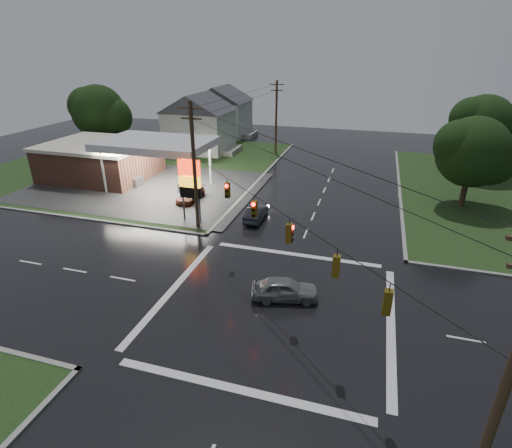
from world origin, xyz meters
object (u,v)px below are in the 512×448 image
(tree_nw_behind, at_px, (100,112))
(tree_ne_near, at_px, (474,152))
(car_crossing, at_px, (285,289))
(pylon_sign, at_px, (190,180))
(tree_ne_far, at_px, (484,126))
(car_pump, at_px, (191,195))
(utility_pole_n, at_px, (276,116))
(utility_pole_se, at_px, (507,382))
(house_far, at_px, (222,110))
(gas_station, at_px, (109,158))
(house_near, at_px, (199,122))
(utility_pole_nw, at_px, (194,166))
(car_north, at_px, (256,213))

(tree_nw_behind, xyz_separation_m, tree_ne_near, (47.98, -8.00, -0.62))
(car_crossing, bearing_deg, tree_nw_behind, 35.74)
(pylon_sign, height_order, tree_ne_far, tree_ne_far)
(pylon_sign, xyz_separation_m, car_pump, (-2.50, 4.97, -3.38))
(pylon_sign, distance_m, tree_ne_near, 27.23)
(pylon_sign, xyz_separation_m, tree_nw_behind, (-23.34, 19.49, 2.17))
(car_pump, bearing_deg, utility_pole_n, 82.59)
(tree_ne_far, xyz_separation_m, car_crossing, (-16.72, -33.06, -5.45))
(pylon_sign, relative_size, utility_pole_n, 0.57)
(tree_nw_behind, xyz_separation_m, car_crossing, (34.27, -29.06, -5.45))
(pylon_sign, relative_size, utility_pole_se, 0.55)
(tree_ne_near, height_order, car_pump, tree_ne_near)
(utility_pole_se, height_order, tree_ne_far, utility_pole_se)
(pylon_sign, height_order, car_crossing, pylon_sign)
(tree_ne_far, relative_size, car_pump, 2.26)
(car_crossing, bearing_deg, house_far, 11.46)
(tree_ne_near, bearing_deg, tree_ne_far, 75.93)
(utility_pole_n, bearing_deg, gas_station, -131.47)
(utility_pole_se, xyz_separation_m, house_far, (-31.45, 57.50, -1.32))
(pylon_sign, xyz_separation_m, utility_pole_n, (1.00, 27.50, 1.46))
(pylon_sign, xyz_separation_m, utility_pole_se, (20.00, -20.00, 1.71))
(gas_station, xyz_separation_m, house_far, (3.73, 28.30, 1.86))
(gas_station, distance_m, pylon_sign, 17.81)
(gas_station, relative_size, house_near, 2.37)
(house_far, height_order, tree_nw_behind, tree_nw_behind)
(tree_ne_near, height_order, tree_ne_far, tree_ne_far)
(utility_pole_se, bearing_deg, pylon_sign, 135.00)
(pylon_sign, distance_m, utility_pole_nw, 2.22)
(car_crossing, bearing_deg, pylon_sign, 34.83)
(pylon_sign, xyz_separation_m, house_near, (-10.45, 25.50, 0.39))
(house_far, bearing_deg, car_pump, -74.62)
(house_far, bearing_deg, house_near, -85.24)
(tree_nw_behind, xyz_separation_m, car_pump, (20.84, -14.53, -5.55))
(tree_nw_behind, bearing_deg, house_near, 24.98)
(utility_pole_n, height_order, house_near, utility_pole_n)
(house_near, distance_m, car_north, 28.51)
(tree_ne_near, bearing_deg, car_pump, -166.48)
(utility_pole_nw, distance_m, car_crossing, 14.03)
(car_crossing, height_order, car_pump, car_crossing)
(gas_station, xyz_separation_m, pylon_sign, (15.18, -9.20, 1.46))
(utility_pole_nw, height_order, tree_ne_far, utility_pole_nw)
(utility_pole_nw, xyz_separation_m, utility_pole_se, (19.00, -19.00, 0.00))
(car_north, bearing_deg, utility_pole_n, -80.23)
(house_near, height_order, car_crossing, house_near)
(pylon_sign, distance_m, utility_pole_n, 27.56)
(pylon_sign, bearing_deg, utility_pole_se, -45.00)
(house_far, xyz_separation_m, car_crossing, (22.38, -47.07, -3.68))
(utility_pole_se, distance_m, car_crossing, 14.70)
(utility_pole_nw, bearing_deg, car_crossing, -40.79)
(utility_pole_se, distance_m, car_pump, 33.99)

